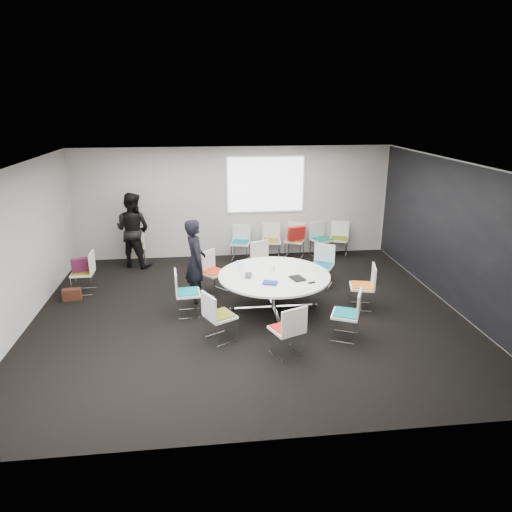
{
  "coord_description": "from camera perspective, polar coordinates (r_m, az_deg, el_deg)",
  "views": [
    {
      "loc": [
        -0.76,
        -7.9,
        3.82
      ],
      "look_at": [
        0.2,
        0.4,
        1.0
      ],
      "focal_mm": 32.0,
      "sensor_mm": 36.0,
      "label": 1
    }
  ],
  "objects": [
    {
      "name": "chair_person_back",
      "position": [
        11.71,
        -14.77,
        0.4
      ],
      "size": [
        0.51,
        0.5,
        0.88
      ],
      "rotation": [
        0.0,
        0.0,
        3.25
      ],
      "color": "silver",
      "rests_on": "ground"
    },
    {
      "name": "laptop_lid",
      "position": [
        8.57,
        -1.91,
        -1.57
      ],
      "size": [
        0.13,
        0.28,
        0.22
      ],
      "primitive_type": "cube",
      "rotation": [
        0.0,
        0.0,
        1.95
      ],
      "color": "silver",
      "rests_on": "conference_table"
    },
    {
      "name": "person_main",
      "position": [
        9.08,
        -7.56,
        -0.63
      ],
      "size": [
        0.5,
        0.67,
        1.69
      ],
      "primitive_type": "imported",
      "rotation": [
        0.0,
        0.0,
        1.73
      ],
      "color": "black",
      "rests_on": "ground"
    },
    {
      "name": "conference_table",
      "position": [
        8.71,
        2.27,
        -3.56
      ],
      "size": [
        2.12,
        2.12,
        0.73
      ],
      "color": "silver",
      "rests_on": "ground"
    },
    {
      "name": "chair_ring_d",
      "position": [
        9.64,
        -5.3,
        -3.0
      ],
      "size": [
        0.64,
        0.64,
        0.88
      ],
      "rotation": [
        0.0,
        0.0,
        3.89
      ],
      "color": "silver",
      "rests_on": "ground"
    },
    {
      "name": "chair_back_d",
      "position": [
        11.97,
        8.09,
        1.25
      ],
      "size": [
        0.59,
        0.58,
        0.88
      ],
      "rotation": [
        0.0,
        0.0,
        3.5
      ],
      "color": "silver",
      "rests_on": "ground"
    },
    {
      "name": "cup",
      "position": [
        8.81,
        2.14,
        -1.59
      ],
      "size": [
        0.08,
        0.08,
        0.09
      ],
      "primitive_type": "cylinder",
      "color": "white",
      "rests_on": "conference_table"
    },
    {
      "name": "chair_back_a",
      "position": [
        11.61,
        -1.96,
        0.87
      ],
      "size": [
        0.55,
        0.55,
        0.88
      ],
      "rotation": [
        0.0,
        0.0,
        2.9
      ],
      "color": "silver",
      "rests_on": "ground"
    },
    {
      "name": "notebook_black",
      "position": [
        8.46,
        5.21,
        -2.8
      ],
      "size": [
        0.3,
        0.35,
        0.02
      ],
      "primitive_type": "cube",
      "rotation": [
        0.0,
        0.0,
        0.3
      ],
      "color": "black",
      "rests_on": "conference_table"
    },
    {
      "name": "chair_back_b",
      "position": [
        11.74,
        1.95,
        1.07
      ],
      "size": [
        0.5,
        0.49,
        0.88
      ],
      "rotation": [
        0.0,
        0.0,
        3.04
      ],
      "color": "silver",
      "rests_on": "ground"
    },
    {
      "name": "phone",
      "position": [
        8.3,
        6.98,
        -3.32
      ],
      "size": [
        0.15,
        0.11,
        0.01
      ],
      "primitive_type": "cube",
      "rotation": [
        0.0,
        0.0,
        0.32
      ],
      "color": "black",
      "rests_on": "conference_table"
    },
    {
      "name": "chair_ring_c",
      "position": [
        10.23,
        1.0,
        -1.62
      ],
      "size": [
        0.6,
        0.6,
        0.88
      ],
      "rotation": [
        0.0,
        0.0,
        3.56
      ],
      "color": "silver",
      "rests_on": "ground"
    },
    {
      "name": "red_jacket",
      "position": [
        11.51,
        5.08,
        2.85
      ],
      "size": [
        0.46,
        0.25,
        0.36
      ],
      "primitive_type": "cube",
      "rotation": [
        0.17,
        0.0,
        0.21
      ],
      "color": "#A21913",
      "rests_on": "chair_back_c"
    },
    {
      "name": "brown_bag",
      "position": [
        10.02,
        -22.03,
        -4.47
      ],
      "size": [
        0.37,
        0.2,
        0.24
      ],
      "primitive_type": "cube",
      "rotation": [
        0.0,
        0.0,
        0.1
      ],
      "color": "#412015",
      "rests_on": "ground"
    },
    {
      "name": "laptop",
      "position": [
        8.55,
        -0.68,
        -2.45
      ],
      "size": [
        0.24,
        0.32,
        0.02
      ],
      "primitive_type": "imported",
      "rotation": [
        0.0,
        0.0,
        1.41
      ],
      "color": "#333338",
      "rests_on": "conference_table"
    },
    {
      "name": "chair_ring_e",
      "position": [
        8.7,
        -8.55,
        -5.61
      ],
      "size": [
        0.49,
        0.5,
        0.88
      ],
      "rotation": [
        0.0,
        0.0,
        4.8
      ],
      "color": "silver",
      "rests_on": "ground"
    },
    {
      "name": "papers_right",
      "position": [
        9.0,
        5.92,
        -1.53
      ],
      "size": [
        0.35,
        0.29,
        0.0
      ],
      "primitive_type": "cube",
      "rotation": [
        0.0,
        0.0,
        0.32
      ],
      "color": "silver",
      "rests_on": "conference_table"
    },
    {
      "name": "chair_ring_a",
      "position": [
        9.13,
        13.09,
        -4.72
      ],
      "size": [
        0.55,
        0.56,
        0.88
      ],
      "rotation": [
        0.0,
        0.0,
        1.32
      ],
      "color": "silver",
      "rests_on": "ground"
    },
    {
      "name": "papers_front",
      "position": [
        8.65,
        6.32,
        -2.39
      ],
      "size": [
        0.31,
        0.22,
        0.0
      ],
      "primitive_type": "cube",
      "rotation": [
        0.0,
        0.0,
        -0.03
      ],
      "color": "white",
      "rests_on": "conference_table"
    },
    {
      "name": "maroon_bag",
      "position": [
        10.13,
        -20.96,
        -1.05
      ],
      "size": [
        0.42,
        0.28,
        0.28
      ],
      "primitive_type": "cube",
      "rotation": [
        0.0,
        0.0,
        0.38
      ],
      "color": "#4F1530",
      "rests_on": "chair_spare_left"
    },
    {
      "name": "person_back",
      "position": [
        11.37,
        -15.13,
        3.17
      ],
      "size": [
        1.09,
        0.99,
        1.82
      ],
      "primitive_type": "imported",
      "rotation": [
        0.0,
        0.0,
        2.72
      ],
      "color": "black",
      "rests_on": "ground"
    },
    {
      "name": "chair_spare_left",
      "position": [
        10.24,
        -20.65,
        -2.86
      ],
      "size": [
        0.46,
        0.47,
        0.88
      ],
      "rotation": [
        0.0,
        0.0,
        1.59
      ],
      "color": "silver",
      "rests_on": "ground"
    },
    {
      "name": "chair_back_e",
      "position": [
        12.11,
        10.27,
        1.34
      ],
      "size": [
        0.59,
        0.59,
        0.88
      ],
      "rotation": [
        0.0,
        0.0,
        2.76
      ],
      "color": "silver",
      "rests_on": "ground"
    },
    {
      "name": "projection_screen",
      "position": [
        11.63,
        1.22,
        8.91
      ],
      "size": [
        1.9,
        0.03,
        1.35
      ],
      "primitive_type": "cube",
      "color": "white",
      "rests_on": "room_shell"
    },
    {
      "name": "chair_ring_f",
      "position": [
        7.75,
        -4.56,
        -8.62
      ],
      "size": [
        0.61,
        0.62,
        0.88
      ],
      "rotation": [
        0.0,
        0.0,
        5.21
      ],
      "color": "silver",
      "rests_on": "ground"
    },
    {
      "name": "room_shell",
      "position": [
        8.31,
        -0.41,
        1.71
      ],
      "size": [
        8.08,
        7.08,
        2.88
      ],
      "color": "black",
      "rests_on": "ground"
    },
    {
      "name": "chair_ring_h",
      "position": [
        7.94,
        11.16,
        -8.26
      ],
      "size": [
        0.6,
        0.6,
        0.88
      ],
      "rotation": [
        0.0,
        0.0,
        7.43
      ],
      "color": "silver",
      "rests_on": "ground"
    },
    {
      "name": "chair_back_c",
      "position": [
        11.84,
        4.84,
        1.17
      ],
      "size": [
        0.6,
        0.6,
        0.88
      ],
      "rotation": [
        0.0,
        0.0,
        2.72
      ],
      "color": "silver",
      "rests_on": "ground"
    },
    {
      "name": "chair_ring_g",
      "position": [
        7.33,
        3.88,
        -10.32
      ],
      "size": [
        0.6,
        0.59,
        0.88
      ],
      "rotation": [
        0.0,
        0.0,
        6.68
      ],
      "color": "silver",
      "rests_on": "ground"
    },
    {
      "name": "chair_ring_b",
      "position": [
        10.09,
        8.21,
        -2.11
      ],
      "size": [
        0.62,
        0.61,
        0.88
      ],
      "rotation": [
        0.0,
        0.0,
        2.65
      ],
      "color": "silver",
      "rests_on": "ground"
    },
    {
      "name": "tablet_folio",
      "position": [
        8.21,
        1.78,
        -3.37
      ],
      "size": [
        0.31,
        0.27,
        0.03
      ],
      "primitive_type": "cube",
      "rotation": [
        0.0,
        0.0,
        -0.33
      ],
      "color": "navy",
      "rests_on": "conference_table"
    }
  ]
}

